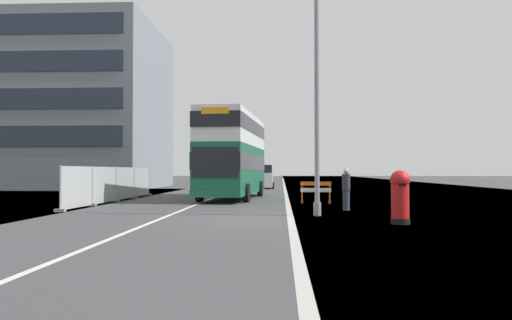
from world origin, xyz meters
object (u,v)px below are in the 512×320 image
(lamppost_foreground, at_px, (317,92))
(roadworks_barrier, at_px, (316,190))
(red_pillar_postbox, at_px, (400,195))
(double_decker_bus, at_px, (233,154))
(car_oncoming_near, at_px, (263,177))
(pedestrian_at_kerb, at_px, (346,189))
(car_receding_mid, at_px, (226,176))

(lamppost_foreground, distance_m, roadworks_barrier, 7.82)
(red_pillar_postbox, bearing_deg, double_decker_bus, 115.32)
(red_pillar_postbox, distance_m, car_oncoming_near, 31.28)
(red_pillar_postbox, bearing_deg, pedestrian_at_kerb, 100.68)
(roadworks_barrier, bearing_deg, pedestrian_at_kerb, -77.09)
(pedestrian_at_kerb, bearing_deg, car_receding_mid, 104.29)
(roadworks_barrier, relative_size, car_receding_mid, 0.39)
(double_decker_bus, relative_size, lamppost_foreground, 1.13)
(double_decker_bus, height_order, car_oncoming_near, double_decker_bus)
(car_oncoming_near, bearing_deg, double_decker_bus, -93.85)
(roadworks_barrier, relative_size, car_oncoming_near, 0.38)
(red_pillar_postbox, relative_size, roadworks_barrier, 1.09)
(car_oncoming_near, relative_size, car_receding_mid, 1.03)
(red_pillar_postbox, bearing_deg, lamppost_foreground, 130.42)
(car_oncoming_near, bearing_deg, roadworks_barrier, -80.77)
(red_pillar_postbox, xyz_separation_m, car_receding_mid, (-9.90, 40.26, 0.19))
(double_decker_bus, xyz_separation_m, lamppost_foreground, (4.18, -11.08, 1.96))
(lamppost_foreground, bearing_deg, double_decker_bus, 110.68)
(car_oncoming_near, bearing_deg, car_receding_mid, 115.33)
(double_decker_bus, bearing_deg, pedestrian_at_kerb, -57.02)
(double_decker_bus, bearing_deg, lamppost_foreground, -69.32)
(double_decker_bus, distance_m, car_oncoming_near, 17.04)
(lamppost_foreground, distance_m, car_oncoming_near, 28.39)
(lamppost_foreground, xyz_separation_m, car_receding_mid, (-7.52, 37.46, -3.48))
(pedestrian_at_kerb, bearing_deg, double_decker_bus, 122.98)
(car_oncoming_near, bearing_deg, lamppost_foreground, -83.80)
(lamppost_foreground, distance_m, red_pillar_postbox, 5.19)
(red_pillar_postbox, relative_size, car_receding_mid, 0.42)
(roadworks_barrier, relative_size, pedestrian_at_kerb, 0.88)
(double_decker_bus, relative_size, car_receding_mid, 2.73)
(double_decker_bus, bearing_deg, car_receding_mid, 97.21)
(roadworks_barrier, bearing_deg, double_decker_bus, 136.75)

